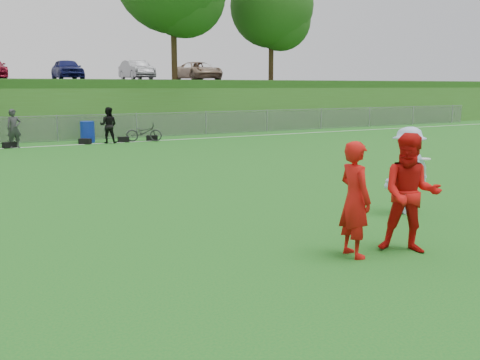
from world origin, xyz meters
TOP-DOWN VIEW (x-y plane):
  - ground at (0.00, 0.00)m, footprint 120.00×120.00m
  - sideline_far at (0.00, 18.00)m, footprint 60.00×0.10m
  - fence at (0.00, 20.00)m, footprint 58.00×0.06m
  - berm at (0.00, 31.00)m, footprint 120.00×18.00m
  - parking_lot at (0.00, 33.00)m, footprint 120.00×12.00m
  - tree_green_far at (16.16, 25.92)m, footprint 5.88×5.88m
  - car_row at (-1.17, 32.00)m, footprint 32.04×5.18m
  - gear_bags at (1.34, 18.10)m, footprint 7.15×0.59m
  - player_red_left at (0.81, -0.80)m, footprint 0.49×0.71m
  - player_red_center at (1.74, -1.06)m, footprint 1.19×1.18m
  - player_blue at (3.74, 0.93)m, footprint 1.20×0.71m
  - frisbee at (4.06, 0.79)m, footprint 0.26×0.26m
  - recycling_bin at (1.18, 18.82)m, footprint 0.70×0.70m
  - bicycle at (3.70, 17.95)m, footprint 1.82×1.25m

SIDE VIEW (x-z plane):
  - ground at x=0.00m, z-range 0.00..0.00m
  - sideline_far at x=0.00m, z-range 0.00..0.01m
  - gear_bags at x=1.34m, z-range 0.00..0.26m
  - bicycle at x=3.70m, z-range 0.00..0.90m
  - recycling_bin at x=1.18m, z-range 0.00..1.01m
  - fence at x=0.00m, z-range 0.00..1.30m
  - player_blue at x=3.74m, z-range 0.00..1.84m
  - player_red_left at x=0.81m, z-range 0.00..1.84m
  - player_red_center at x=1.74m, z-range 0.00..1.94m
  - frisbee at x=4.06m, z-range 1.15..1.18m
  - berm at x=0.00m, z-range 0.00..3.00m
  - parking_lot at x=0.00m, z-range 3.00..3.10m
  - car_row at x=-1.17m, z-range 3.10..4.54m
  - tree_green_far at x=16.16m, z-range 3.87..12.06m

